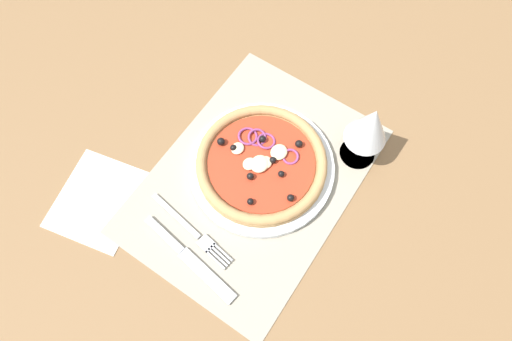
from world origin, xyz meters
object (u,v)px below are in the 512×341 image
knife (190,259)px  pizza (261,162)px  plate (261,167)px  napkin (99,200)px  wine_glass (370,127)px  fork (194,233)px

knife → pizza: bearing=96.8°
plate → napkin: 28.87cm
plate → wine_glass: 20.00cm
fork → napkin: fork is taller
knife → napkin: knife is taller
fork → pizza: bearing=89.6°
fork → napkin: bearing=-157.3°
napkin → knife: bearing=91.5°
pizza → knife: size_ratio=1.15×
wine_glass → plate: bearing=-46.3°
fork → plate: bearing=89.5°
plate → wine_glass: size_ratio=1.74×
pizza → napkin: size_ratio=1.46×
knife → wine_glass: 36.44cm
knife → fork: bearing=125.5°
pizza → wine_glass: wine_glass is taller
fork → napkin: size_ratio=1.14×
pizza → fork: size_ratio=1.27×
plate → wine_glass: wine_glass is taller
pizza → knife: (20.26, -0.55, -2.10)cm
pizza → napkin: bearing=-44.0°
pizza → fork: bearing=-8.9°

